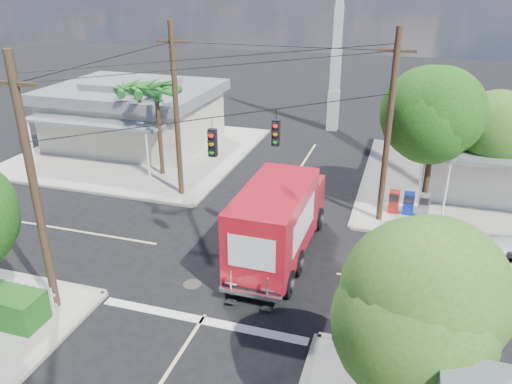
% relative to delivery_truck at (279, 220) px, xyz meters
% --- Properties ---
extents(ground, '(120.00, 120.00, 0.00)m').
position_rel_delivery_truck_xyz_m(ground, '(-1.41, -0.61, -1.71)').
color(ground, black).
rests_on(ground, ground).
extents(sidewalk_ne, '(14.12, 14.12, 0.14)m').
position_rel_delivery_truck_xyz_m(sidewalk_ne, '(9.47, 10.27, -1.64)').
color(sidewalk_ne, '#A7A297').
rests_on(sidewalk_ne, ground).
extents(sidewalk_nw, '(14.12, 14.12, 0.14)m').
position_rel_delivery_truck_xyz_m(sidewalk_nw, '(-12.28, 10.27, -1.64)').
color(sidewalk_nw, '#A7A297').
rests_on(sidewalk_nw, ground).
extents(road_markings, '(32.00, 32.00, 0.01)m').
position_rel_delivery_truck_xyz_m(road_markings, '(-1.41, -2.08, -1.71)').
color(road_markings, beige).
rests_on(road_markings, ground).
extents(building_nw, '(10.80, 10.20, 4.30)m').
position_rel_delivery_truck_xyz_m(building_nw, '(-13.41, 11.85, 0.51)').
color(building_nw, beige).
rests_on(building_nw, sidewalk_nw).
extents(radio_tower, '(0.80, 0.80, 17.00)m').
position_rel_delivery_truck_xyz_m(radio_tower, '(-0.91, 19.39, 3.93)').
color(radio_tower, silver).
rests_on(radio_tower, ground).
extents(tree_ne_front, '(4.21, 4.14, 6.66)m').
position_rel_delivery_truck_xyz_m(tree_ne_front, '(5.80, 6.15, 3.06)').
color(tree_ne_front, '#422D1C').
rests_on(tree_ne_front, sidewalk_ne).
extents(tree_ne_back, '(3.77, 3.66, 5.82)m').
position_rel_delivery_truck_xyz_m(tree_ne_back, '(8.40, 8.35, 2.48)').
color(tree_ne_back, '#422D1C').
rests_on(tree_ne_back, sidewalk_ne).
extents(tree_se, '(3.67, 3.54, 5.62)m').
position_rel_delivery_truck_xyz_m(tree_se, '(5.60, -7.85, 2.33)').
color(tree_se, '#422D1C').
rests_on(tree_se, sidewalk_se).
extents(palm_nw_front, '(3.01, 3.08, 5.59)m').
position_rel_delivery_truck_xyz_m(palm_nw_front, '(-8.91, 6.89, 3.33)').
color(palm_nw_front, '#422D1C').
rests_on(palm_nw_front, sidewalk_nw).
extents(palm_nw_back, '(3.01, 3.08, 5.19)m').
position_rel_delivery_truck_xyz_m(palm_nw_back, '(-10.91, 8.39, 2.96)').
color(palm_nw_back, '#422D1C').
rests_on(palm_nw_back, sidewalk_nw).
extents(utility_poles, '(12.00, 10.68, 9.00)m').
position_rel_delivery_truck_xyz_m(utility_poles, '(-2.99, 0.99, 2.96)').
color(utility_poles, '#473321').
rests_on(utility_poles, ground).
extents(vending_boxes, '(1.90, 0.50, 1.10)m').
position_rel_delivery_truck_xyz_m(vending_boxes, '(5.09, 5.59, -1.02)').
color(vending_boxes, '#A41913').
rests_on(vending_boxes, sidewalk_ne).
extents(delivery_truck, '(2.61, 7.84, 3.37)m').
position_rel_delivery_truck_xyz_m(delivery_truck, '(0.00, 0.00, 0.00)').
color(delivery_truck, black).
rests_on(delivery_truck, ground).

